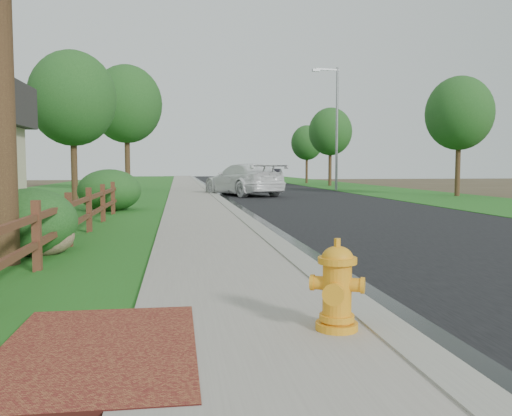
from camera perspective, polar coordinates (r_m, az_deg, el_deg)
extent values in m
plane|color=#3E3421|center=(5.94, 7.18, -11.24)|extent=(120.00, 120.00, 0.00)
cube|color=black|center=(41.00, 0.35, 2.20)|extent=(8.00, 90.00, 0.02)
cube|color=gray|center=(40.58, -5.53, 2.23)|extent=(0.40, 90.00, 0.12)
cube|color=black|center=(40.60, -5.04, 2.18)|extent=(0.50, 90.00, 0.00)
cube|color=gray|center=(40.54, -7.37, 2.20)|extent=(2.20, 90.00, 0.10)
cube|color=#265A19|center=(40.56, -10.05, 2.14)|extent=(1.60, 90.00, 0.06)
cube|color=#265A19|center=(41.05, -17.33, 2.02)|extent=(9.00, 90.00, 0.04)
cube|color=#265A19|center=(42.58, 9.57, 2.24)|extent=(6.00, 90.00, 0.04)
cube|color=maroon|center=(4.81, -16.28, -14.48)|extent=(1.60, 2.40, 0.11)
cube|color=#4C2619|center=(8.62, -22.08, -2.89)|extent=(0.12, 0.12, 1.10)
cube|color=#4C2619|center=(10.95, -19.10, -1.31)|extent=(0.12, 0.12, 1.10)
cube|color=#4C2619|center=(13.31, -17.16, -0.29)|extent=(0.12, 0.12, 1.10)
cube|color=#4C2619|center=(15.68, -15.81, 0.42)|extent=(0.12, 0.12, 1.10)
cube|color=#4C2619|center=(18.05, -14.82, 0.95)|extent=(0.12, 0.12, 1.10)
cube|color=#4C2619|center=(20.44, -14.06, 1.35)|extent=(0.12, 0.12, 1.10)
cube|color=#4C2619|center=(7.49, -24.25, -4.79)|extent=(0.08, 2.35, 0.10)
cube|color=#4C2619|center=(7.44, -24.35, -1.75)|extent=(0.08, 2.35, 0.10)
cube|color=#4C2619|center=(9.79, -20.39, -2.59)|extent=(0.08, 2.35, 0.10)
cube|color=#4C2619|center=(9.76, -20.46, -0.26)|extent=(0.08, 2.35, 0.10)
cube|color=#4C2619|center=(12.14, -18.02, -1.22)|extent=(0.08, 2.35, 0.10)
cube|color=#4C2619|center=(12.11, -18.07, 0.66)|extent=(0.08, 2.35, 0.10)
cube|color=#4C2619|center=(14.50, -16.43, -0.30)|extent=(0.08, 2.35, 0.10)
cube|color=#4C2619|center=(14.47, -16.46, 1.28)|extent=(0.08, 2.35, 0.10)
cube|color=#4C2619|center=(16.87, -15.28, 0.36)|extent=(0.08, 2.35, 0.10)
cube|color=#4C2619|center=(16.85, -15.30, 1.72)|extent=(0.08, 2.35, 0.10)
cube|color=#4C2619|center=(19.25, -14.41, 0.86)|extent=(0.08, 2.35, 0.10)
cube|color=#4C2619|center=(19.23, -14.43, 2.05)|extent=(0.08, 2.35, 0.10)
cylinder|color=orange|center=(5.15, 8.48, -12.16)|extent=(0.39, 0.39, 0.07)
cylinder|color=orange|center=(5.07, 8.52, -8.79)|extent=(0.26, 0.26, 0.60)
cylinder|color=orange|center=(5.12, 8.49, -11.30)|extent=(0.32, 0.32, 0.06)
cylinder|color=orange|center=(5.01, 8.56, -5.46)|extent=(0.36, 0.36, 0.06)
ellipsoid|color=orange|center=(5.00, 8.57, -5.21)|extent=(0.29, 0.29, 0.22)
cylinder|color=orange|center=(4.98, 8.59, -3.64)|extent=(0.06, 0.06, 0.08)
cylinder|color=orange|center=(4.89, 8.25, -8.85)|extent=(0.21, 0.20, 0.17)
cylinder|color=orange|center=(5.08, 6.33, -7.81)|extent=(0.19, 0.19, 0.14)
cylinder|color=orange|center=(5.03, 10.76, -7.99)|extent=(0.19, 0.19, 0.14)
imported|color=white|center=(29.40, -1.36, 3.01)|extent=(4.40, 6.35, 1.71)
imported|color=black|center=(38.27, -2.31, 3.11)|extent=(1.83, 4.19, 1.41)
imported|color=black|center=(45.82, 1.66, 3.30)|extent=(2.59, 4.39, 1.37)
cylinder|color=gray|center=(35.69, 8.51, 8.17)|extent=(0.16, 0.16, 7.92)
cube|color=gray|center=(35.85, 7.53, 14.26)|extent=(1.58, 0.34, 0.11)
cube|color=gray|center=(35.52, 6.32, 14.22)|extent=(0.51, 0.26, 0.16)
ellipsoid|color=brown|center=(10.31, -21.48, -2.79)|extent=(1.28, 1.11, 0.72)
ellipsoid|color=#193F16|center=(10.40, -22.63, -1.39)|extent=(1.87, 1.87, 1.21)
ellipsoid|color=#193F16|center=(19.67, -15.17, 1.79)|extent=(2.73, 2.73, 1.50)
cylinder|color=#372216|center=(24.39, -18.61, 5.02)|extent=(0.27, 0.27, 3.90)
ellipsoid|color=#193F16|center=(24.55, -18.76, 10.88)|extent=(3.65, 3.65, 4.01)
cylinder|color=#372216|center=(30.28, 20.49, 4.72)|extent=(0.26, 0.26, 3.80)
ellipsoid|color=#193F16|center=(30.41, 20.62, 9.33)|extent=(3.48, 3.48, 3.82)
cylinder|color=#372216|center=(35.11, -13.39, 5.60)|extent=(0.33, 0.33, 4.79)
ellipsoid|color=#193F16|center=(35.31, -13.48, 10.60)|extent=(4.42, 4.42, 4.86)
cylinder|color=#372216|center=(43.89, 7.80, 4.79)|extent=(0.26, 0.26, 3.81)
ellipsoid|color=#193F16|center=(43.98, 7.84, 7.98)|extent=(3.45, 3.45, 3.80)
cylinder|color=#372216|center=(50.24, 5.36, 4.46)|extent=(0.23, 0.23, 3.29)
ellipsoid|color=#193F16|center=(50.29, 5.38, 6.86)|extent=(2.90, 2.90, 3.19)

